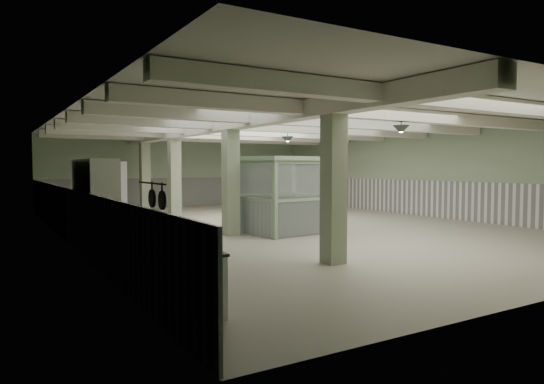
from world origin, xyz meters
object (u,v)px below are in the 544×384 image
guard_booth (286,180)px  prep_counter (146,260)px  walkin_cooler (96,205)px  filing_cabinet (333,212)px

guard_booth → prep_counter: bearing=-149.1°
walkin_cooler → filing_cabinet: (7.71, 0.67, -0.58)m
prep_counter → walkin_cooler: bearing=91.3°
walkin_cooler → prep_counter: bearing=-88.7°
walkin_cooler → filing_cabinet: walkin_cooler is taller
prep_counter → guard_booth: 7.68m
prep_counter → guard_booth: (5.90, 4.78, 1.18)m
prep_counter → filing_cabinet: bearing=30.6°
prep_counter → guard_booth: bearing=39.0°
prep_counter → walkin_cooler: (-0.08, 3.84, 0.70)m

